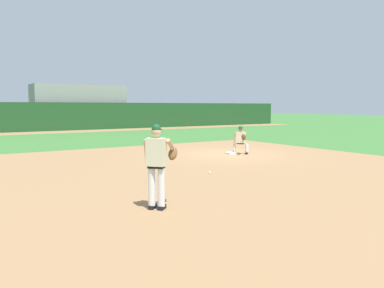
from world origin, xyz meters
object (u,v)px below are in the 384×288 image
first_base_bag (230,153)px  pitcher (158,161)px  baseball (210,172)px  first_baseman (241,139)px

first_base_bag → pitcher: bearing=-137.8°
first_base_bag → baseball: bearing=-136.1°
baseball → first_baseman: bearing=38.9°
baseball → first_base_bag: bearing=43.9°
baseball → first_baseman: 5.42m
first_base_bag → baseball: first_base_bag is taller
pitcher → first_baseman: 9.92m
baseball → first_baseman: (4.18, 3.37, 0.69)m
pitcher → baseball: bearing=40.3°
first_baseman → first_base_bag: bearing=151.6°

